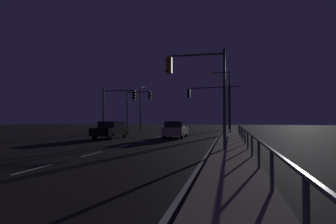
{
  "coord_description": "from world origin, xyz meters",
  "views": [
    {
      "loc": [
        6.9,
        -2.88,
        1.84
      ],
      "look_at": [
        -0.66,
        28.37,
        2.64
      ],
      "focal_mm": 27.4,
      "sensor_mm": 36.0,
      "label": 1
    }
  ],
  "objects_px": {
    "street_lamp_mid_block": "(227,95)",
    "car": "(176,129)",
    "street_lamp_across_street": "(231,103)",
    "traffic_light_far_left": "(199,80)",
    "traffic_light_far_right": "(207,100)",
    "traffic_light_overhead_east": "(118,102)",
    "car_oncoming": "(111,129)",
    "traffic_light_far_center": "(137,103)",
    "street_lamp_corner": "(141,103)",
    "street_lamp_median": "(230,101)"
  },
  "relations": [
    {
      "from": "street_lamp_mid_block",
      "to": "car",
      "type": "bearing_deg",
      "value": -120.74
    },
    {
      "from": "car",
      "to": "street_lamp_across_street",
      "type": "height_order",
      "value": "street_lamp_across_street"
    },
    {
      "from": "traffic_light_far_left",
      "to": "traffic_light_far_right",
      "type": "bearing_deg",
      "value": 92.98
    },
    {
      "from": "traffic_light_overhead_east",
      "to": "street_lamp_across_street",
      "type": "bearing_deg",
      "value": 54.02
    },
    {
      "from": "car_oncoming",
      "to": "traffic_light_far_right",
      "type": "distance_m",
      "value": 10.9
    },
    {
      "from": "traffic_light_far_right",
      "to": "street_lamp_across_street",
      "type": "xyz_separation_m",
      "value": [
        2.61,
        14.2,
        0.48
      ]
    },
    {
      "from": "car_oncoming",
      "to": "street_lamp_mid_block",
      "type": "relative_size",
      "value": 0.6
    },
    {
      "from": "traffic_light_far_center",
      "to": "street_lamp_corner",
      "type": "distance_m",
      "value": 5.95
    },
    {
      "from": "car_oncoming",
      "to": "traffic_light_far_center",
      "type": "bearing_deg",
      "value": 96.65
    },
    {
      "from": "street_lamp_across_street",
      "to": "street_lamp_corner",
      "type": "bearing_deg",
      "value": -159.54
    },
    {
      "from": "street_lamp_corner",
      "to": "traffic_light_overhead_east",
      "type": "bearing_deg",
      "value": -82.86
    },
    {
      "from": "car",
      "to": "traffic_light_overhead_east",
      "type": "bearing_deg",
      "value": 163.68
    },
    {
      "from": "car_oncoming",
      "to": "traffic_light_far_right",
      "type": "xyz_separation_m",
      "value": [
        8.16,
        6.55,
        3.07
      ]
    },
    {
      "from": "car",
      "to": "traffic_light_far_right",
      "type": "xyz_separation_m",
      "value": [
        2.57,
        4.39,
        3.07
      ]
    },
    {
      "from": "traffic_light_far_right",
      "to": "traffic_light_overhead_east",
      "type": "bearing_deg",
      "value": -165.82
    },
    {
      "from": "traffic_light_far_center",
      "to": "street_lamp_mid_block",
      "type": "height_order",
      "value": "street_lamp_mid_block"
    },
    {
      "from": "car_oncoming",
      "to": "street_lamp_median",
      "type": "height_order",
      "value": "street_lamp_median"
    },
    {
      "from": "street_lamp_mid_block",
      "to": "street_lamp_corner",
      "type": "xyz_separation_m",
      "value": [
        -12.95,
        5.77,
        -0.43
      ]
    },
    {
      "from": "traffic_light_overhead_east",
      "to": "traffic_light_far_center",
      "type": "bearing_deg",
      "value": 88.9
    },
    {
      "from": "traffic_light_far_right",
      "to": "traffic_light_far_center",
      "type": "xyz_separation_m",
      "value": [
        -9.32,
        3.43,
        -0.02
      ]
    },
    {
      "from": "traffic_light_overhead_east",
      "to": "traffic_light_far_right",
      "type": "bearing_deg",
      "value": 14.18
    },
    {
      "from": "car",
      "to": "street_lamp_corner",
      "type": "relative_size",
      "value": 0.65
    },
    {
      "from": "street_lamp_across_street",
      "to": "street_lamp_corner",
      "type": "distance_m",
      "value": 14.4
    },
    {
      "from": "traffic_light_far_left",
      "to": "street_lamp_corner",
      "type": "xyz_separation_m",
      "value": [
        -11.59,
        22.82,
        0.15
      ]
    },
    {
      "from": "car",
      "to": "street_lamp_corner",
      "type": "xyz_separation_m",
      "value": [
        -8.31,
        13.56,
        3.36
      ]
    },
    {
      "from": "street_lamp_across_street",
      "to": "street_lamp_median",
      "type": "xyz_separation_m",
      "value": [
        -0.19,
        4.41,
        0.57
      ]
    },
    {
      "from": "traffic_light_overhead_east",
      "to": "street_lamp_median",
      "type": "xyz_separation_m",
      "value": [
        11.85,
        20.99,
        1.34
      ]
    },
    {
      "from": "car",
      "to": "street_lamp_median",
      "type": "bearing_deg",
      "value": 77.77
    },
    {
      "from": "traffic_light_far_center",
      "to": "street_lamp_across_street",
      "type": "bearing_deg",
      "value": 42.08
    },
    {
      "from": "traffic_light_far_left",
      "to": "street_lamp_across_street",
      "type": "xyz_separation_m",
      "value": [
        1.89,
        27.86,
        0.34
      ]
    },
    {
      "from": "car",
      "to": "traffic_light_far_left",
      "type": "bearing_deg",
      "value": -70.5
    },
    {
      "from": "car_oncoming",
      "to": "traffic_light_far_right",
      "type": "relative_size",
      "value": 0.84
    },
    {
      "from": "car",
      "to": "traffic_light_far_center",
      "type": "distance_m",
      "value": 10.78
    },
    {
      "from": "street_lamp_across_street",
      "to": "traffic_light_far_right",
      "type": "bearing_deg",
      "value": -100.4
    },
    {
      "from": "street_lamp_median",
      "to": "traffic_light_far_left",
      "type": "bearing_deg",
      "value": -93.02
    },
    {
      "from": "car_oncoming",
      "to": "street_lamp_median",
      "type": "bearing_deg",
      "value": 67.19
    },
    {
      "from": "street_lamp_mid_block",
      "to": "traffic_light_far_right",
      "type": "bearing_deg",
      "value": -121.31
    },
    {
      "from": "traffic_light_far_left",
      "to": "street_lamp_mid_block",
      "type": "bearing_deg",
      "value": 85.45
    },
    {
      "from": "car",
      "to": "street_lamp_mid_block",
      "type": "height_order",
      "value": "street_lamp_mid_block"
    },
    {
      "from": "traffic_light_far_right",
      "to": "street_lamp_median",
      "type": "relative_size",
      "value": 0.65
    },
    {
      "from": "traffic_light_far_center",
      "to": "street_lamp_mid_block",
      "type": "distance_m",
      "value": 11.42
    },
    {
      "from": "traffic_light_far_center",
      "to": "street_lamp_mid_block",
      "type": "relative_size",
      "value": 0.75
    },
    {
      "from": "traffic_light_far_left",
      "to": "car_oncoming",
      "type": "bearing_deg",
      "value": 141.3
    },
    {
      "from": "street_lamp_mid_block",
      "to": "street_lamp_median",
      "type": "bearing_deg",
      "value": 88.7
    },
    {
      "from": "street_lamp_across_street",
      "to": "street_lamp_mid_block",
      "type": "bearing_deg",
      "value": -92.84
    },
    {
      "from": "traffic_light_far_center",
      "to": "street_lamp_corner",
      "type": "xyz_separation_m",
      "value": [
        -1.56,
        5.74,
        0.31
      ]
    },
    {
      "from": "traffic_light_far_right",
      "to": "traffic_light_far_left",
      "type": "height_order",
      "value": "traffic_light_far_left"
    },
    {
      "from": "traffic_light_far_right",
      "to": "traffic_light_far_center",
      "type": "height_order",
      "value": "traffic_light_far_center"
    },
    {
      "from": "traffic_light_far_right",
      "to": "traffic_light_overhead_east",
      "type": "relative_size",
      "value": 1.04
    },
    {
      "from": "car_oncoming",
      "to": "street_lamp_corner",
      "type": "distance_m",
      "value": 16.3
    }
  ]
}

